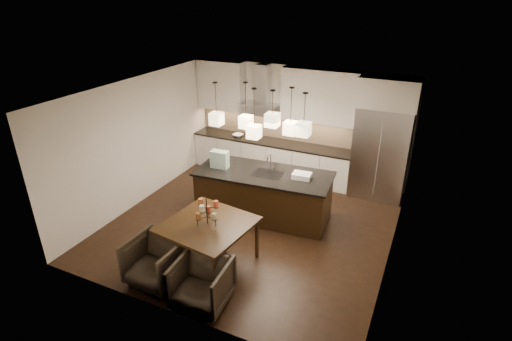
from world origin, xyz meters
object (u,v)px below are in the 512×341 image
at_px(dining_table, 209,244).
at_px(armchair_left, 156,261).
at_px(refrigerator, 380,153).
at_px(armchair_right, 202,283).
at_px(island_body, 264,195).

bearing_deg(dining_table, armchair_left, -118.17).
distance_m(refrigerator, armchair_right, 5.14).
relative_size(island_body, dining_table, 1.98).
xyz_separation_m(island_body, dining_table, (-0.20, -1.93, -0.07)).
relative_size(refrigerator, island_body, 0.79).
bearing_deg(armchair_left, dining_table, 56.51).
height_order(refrigerator, armchair_right, refrigerator).
bearing_deg(armchair_right, armchair_left, 168.36).
bearing_deg(dining_table, island_body, 91.76).
relative_size(dining_table, armchair_left, 1.57).
xyz_separation_m(island_body, armchair_right, (0.21, -2.82, -0.10)).
bearing_deg(island_body, armchair_left, -110.17).
distance_m(armchair_left, armchair_right, 0.97).
bearing_deg(refrigerator, island_body, -136.52).
distance_m(island_body, dining_table, 1.94).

